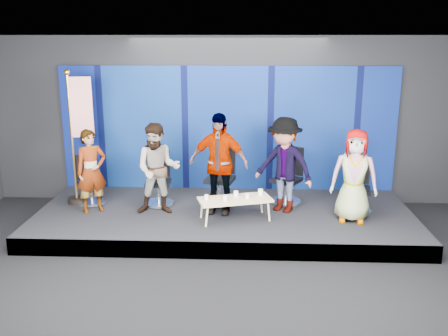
% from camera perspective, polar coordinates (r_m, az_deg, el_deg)
% --- Properties ---
extents(ground, '(10.00, 10.00, 0.00)m').
position_cam_1_polar(ground, '(7.28, -0.80, -13.83)').
color(ground, black).
rests_on(ground, ground).
extents(room_walls, '(10.02, 8.02, 3.51)m').
position_cam_1_polar(room_walls, '(6.47, -0.88, 5.40)').
color(room_walls, black).
rests_on(room_walls, ground).
extents(riser, '(7.00, 3.00, 0.30)m').
position_cam_1_polar(riser, '(9.49, 0.07, -5.74)').
color(riser, black).
rests_on(riser, ground).
extents(backdrop, '(7.00, 0.08, 2.60)m').
position_cam_1_polar(backdrop, '(10.50, 0.42, 4.52)').
color(backdrop, '#07105A').
rests_on(backdrop, riser).
extents(chair_a, '(0.75, 0.75, 0.96)m').
position_cam_1_polar(chair_a, '(10.09, -15.04, -2.20)').
color(chair_a, silver).
rests_on(chair_a, riser).
extents(panelist_a, '(0.68, 0.63, 1.55)m').
position_cam_1_polar(panelist_a, '(9.48, -14.90, -0.37)').
color(panelist_a, black).
rests_on(panelist_a, riser).
extents(chair_b, '(0.62, 0.62, 1.04)m').
position_cam_1_polar(chair_b, '(9.77, -7.47, -2.19)').
color(chair_b, silver).
rests_on(chair_b, riser).
extents(panelist_b, '(0.85, 0.68, 1.69)m').
position_cam_1_polar(panelist_b, '(9.15, -7.56, -0.12)').
color(panelist_b, black).
rests_on(panelist_b, riser).
extents(chair_c, '(0.77, 0.77, 1.15)m').
position_cam_1_polar(chair_c, '(9.74, -0.38, -1.89)').
color(chair_c, silver).
rests_on(chair_c, riser).
extents(panelist_c, '(1.16, 0.66, 1.87)m').
position_cam_1_polar(panelist_c, '(9.10, -0.63, 0.53)').
color(panelist_c, black).
rests_on(panelist_c, riser).
extents(chair_d, '(0.85, 0.85, 1.10)m').
position_cam_1_polar(chair_d, '(9.86, 7.26, -1.91)').
color(chair_d, silver).
rests_on(chair_d, riser).
extents(panelist_d, '(1.32, 1.16, 1.78)m').
position_cam_1_polar(panelist_d, '(9.24, 6.89, 0.34)').
color(panelist_d, black).
rests_on(panelist_d, riser).
extents(chair_e, '(0.67, 0.67, 1.02)m').
position_cam_1_polar(chair_e, '(9.61, 14.95, -2.93)').
color(chair_e, silver).
rests_on(chair_e, riser).
extents(panelist_e, '(0.89, 0.67, 1.65)m').
position_cam_1_polar(panelist_e, '(8.99, 14.66, -0.86)').
color(panelist_e, black).
rests_on(panelist_e, riser).
extents(coffee_table, '(1.39, 0.89, 0.39)m').
position_cam_1_polar(coffee_table, '(8.88, 1.27, -3.70)').
color(coffee_table, tan).
rests_on(coffee_table, riser).
extents(mug_a, '(0.07, 0.07, 0.08)m').
position_cam_1_polar(mug_a, '(8.81, -2.02, -3.35)').
color(mug_a, white).
rests_on(mug_a, coffee_table).
extents(mug_b, '(0.07, 0.07, 0.09)m').
position_cam_1_polar(mug_b, '(8.75, 0.12, -3.45)').
color(mug_b, white).
rests_on(mug_b, coffee_table).
extents(mug_c, '(0.08, 0.08, 0.10)m').
position_cam_1_polar(mug_c, '(8.97, 1.37, -2.95)').
color(mug_c, white).
rests_on(mug_c, coffee_table).
extents(mug_d, '(0.08, 0.08, 0.09)m').
position_cam_1_polar(mug_d, '(8.87, 2.69, -3.20)').
color(mug_d, white).
rests_on(mug_d, coffee_table).
extents(mug_e, '(0.09, 0.09, 0.11)m').
position_cam_1_polar(mug_e, '(9.07, 4.20, -2.76)').
color(mug_e, white).
rests_on(mug_e, coffee_table).
extents(flag_stand, '(0.59, 0.35, 2.60)m').
position_cam_1_polar(flag_stand, '(9.91, -16.26, 3.74)').
color(flag_stand, black).
rests_on(flag_stand, riser).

